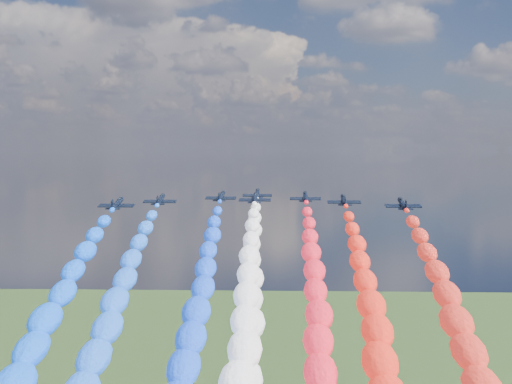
# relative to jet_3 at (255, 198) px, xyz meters

# --- Properties ---
(jet_0) EXTENTS (8.37, 11.36, 4.69)m
(jet_0) POSITION_rel_jet_3_xyz_m (-31.24, -17.99, 0.00)
(jet_0) COLOR black
(trail_0) EXTENTS (7.03, 96.19, 43.54)m
(trail_0) POSITION_rel_jet_3_xyz_m (-31.24, -67.10, -19.24)
(trail_0) COLOR blue
(jet_1) EXTENTS (8.19, 11.23, 4.69)m
(jet_1) POSITION_rel_jet_3_xyz_m (-23.43, -5.64, 0.00)
(jet_1) COLOR black
(trail_1) EXTENTS (7.03, 96.19, 43.54)m
(trail_1) POSITION_rel_jet_3_xyz_m (-23.43, -54.75, -19.24)
(trail_1) COLOR blue
(jet_2) EXTENTS (8.84, 11.69, 4.69)m
(jet_2) POSITION_rel_jet_3_xyz_m (-9.28, 6.27, 0.00)
(jet_2) COLOR black
(trail_2) EXTENTS (7.03, 96.19, 43.54)m
(trail_2) POSITION_rel_jet_3_xyz_m (-9.28, -42.84, -19.24)
(trail_2) COLOR blue
(jet_3) EXTENTS (8.41, 11.38, 4.69)m
(jet_3) POSITION_rel_jet_3_xyz_m (0.00, 0.00, 0.00)
(jet_3) COLOR black
(trail_3) EXTENTS (7.03, 96.19, 43.54)m
(trail_3) POSITION_rel_jet_3_xyz_m (0.00, -49.11, -19.24)
(trail_3) COLOR white
(jet_4) EXTENTS (8.19, 11.22, 4.69)m
(jet_4) POSITION_rel_jet_3_xyz_m (0.07, 16.34, 0.00)
(jet_4) COLOR black
(trail_4) EXTENTS (7.03, 96.19, 43.54)m
(trail_4) POSITION_rel_jet_3_xyz_m (0.07, -32.77, -19.24)
(trail_4) COLOR white
(jet_5) EXTENTS (8.53, 11.47, 4.69)m
(jet_5) POSITION_rel_jet_3_xyz_m (13.13, 4.68, 0.00)
(jet_5) COLOR black
(trail_5) EXTENTS (7.03, 96.19, 43.54)m
(trail_5) POSITION_rel_jet_3_xyz_m (13.13, -44.43, -19.24)
(trail_5) COLOR red
(jet_6) EXTENTS (8.50, 11.45, 4.69)m
(jet_6) POSITION_rel_jet_3_xyz_m (22.11, -6.16, 0.00)
(jet_6) COLOR black
(trail_6) EXTENTS (7.03, 96.19, 43.54)m
(trail_6) POSITION_rel_jet_3_xyz_m (22.11, -55.27, -19.24)
(trail_6) COLOR red
(jet_7) EXTENTS (8.35, 11.34, 4.69)m
(jet_7) POSITION_rel_jet_3_xyz_m (34.42, -16.89, 0.00)
(jet_7) COLOR black
(trail_7) EXTENTS (7.03, 96.19, 43.54)m
(trail_7) POSITION_rel_jet_3_xyz_m (34.42, -66.00, -19.24)
(trail_7) COLOR red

